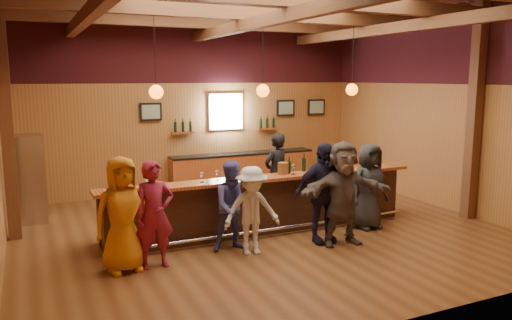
{
  "coord_description": "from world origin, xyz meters",
  "views": [
    {
      "loc": [
        -4.03,
        -8.42,
        2.94
      ],
      "look_at": [
        0.0,
        0.3,
        1.35
      ],
      "focal_mm": 35.0,
      "sensor_mm": 36.0,
      "label": 1
    }
  ],
  "objects_px": {
    "bar_counter": "(260,203)",
    "customer_denim": "(234,206)",
    "customer_dark": "(369,186)",
    "bottle_a": "(289,167)",
    "customer_white": "(252,211)",
    "back_bar_cabinet": "(243,170)",
    "customer_navy": "(322,193)",
    "customer_brown": "(343,193)",
    "customer_orange": "(123,214)",
    "customer_redvest": "(154,214)",
    "bartender": "(276,173)",
    "ice_bucket": "(283,168)",
    "stainless_fridge": "(27,179)"
  },
  "relations": [
    {
      "from": "customer_redvest",
      "to": "back_bar_cabinet",
      "type": "bearing_deg",
      "value": 50.95
    },
    {
      "from": "bar_counter",
      "to": "customer_redvest",
      "type": "height_order",
      "value": "customer_redvest"
    },
    {
      "from": "customer_brown",
      "to": "bartender",
      "type": "relative_size",
      "value": 1.05
    },
    {
      "from": "customer_denim",
      "to": "customer_dark",
      "type": "relative_size",
      "value": 0.92
    },
    {
      "from": "bar_counter",
      "to": "back_bar_cabinet",
      "type": "distance_m",
      "value": 3.76
    },
    {
      "from": "customer_redvest",
      "to": "bottle_a",
      "type": "bearing_deg",
      "value": 15.41
    },
    {
      "from": "customer_orange",
      "to": "bartender",
      "type": "xyz_separation_m",
      "value": [
        3.64,
        2.0,
        -0.01
      ]
    },
    {
      "from": "bar_counter",
      "to": "customer_denim",
      "type": "height_order",
      "value": "customer_denim"
    },
    {
      "from": "customer_brown",
      "to": "bartender",
      "type": "bearing_deg",
      "value": 100.79
    },
    {
      "from": "back_bar_cabinet",
      "to": "ice_bucket",
      "type": "height_order",
      "value": "ice_bucket"
    },
    {
      "from": "customer_brown",
      "to": "customer_navy",
      "type": "bearing_deg",
      "value": 144.18
    },
    {
      "from": "stainless_fridge",
      "to": "bottle_a",
      "type": "height_order",
      "value": "stainless_fridge"
    },
    {
      "from": "customer_navy",
      "to": "customer_white",
      "type": "bearing_deg",
      "value": -175.21
    },
    {
      "from": "customer_navy",
      "to": "ice_bucket",
      "type": "xyz_separation_m",
      "value": [
        -0.3,
        0.93,
        0.31
      ]
    },
    {
      "from": "customer_white",
      "to": "bar_counter",
      "type": "bearing_deg",
      "value": 64.62
    },
    {
      "from": "bar_counter",
      "to": "back_bar_cabinet",
      "type": "height_order",
      "value": "bar_counter"
    },
    {
      "from": "bottle_a",
      "to": "ice_bucket",
      "type": "bearing_deg",
      "value": -164.71
    },
    {
      "from": "bottle_a",
      "to": "stainless_fridge",
      "type": "bearing_deg",
      "value": 150.08
    },
    {
      "from": "customer_white",
      "to": "customer_dark",
      "type": "distance_m",
      "value": 2.71
    },
    {
      "from": "ice_bucket",
      "to": "customer_denim",
      "type": "bearing_deg",
      "value": -153.01
    },
    {
      "from": "back_bar_cabinet",
      "to": "bottle_a",
      "type": "bearing_deg",
      "value": -99.97
    },
    {
      "from": "bar_counter",
      "to": "customer_orange",
      "type": "xyz_separation_m",
      "value": [
        -2.82,
        -1.09,
        0.37
      ]
    },
    {
      "from": "customer_brown",
      "to": "customer_denim",
      "type": "bearing_deg",
      "value": 172.26
    },
    {
      "from": "customer_orange",
      "to": "customer_navy",
      "type": "height_order",
      "value": "customer_navy"
    },
    {
      "from": "customer_redvest",
      "to": "customer_denim",
      "type": "bearing_deg",
      "value": 6.12
    },
    {
      "from": "customer_dark",
      "to": "customer_white",
      "type": "bearing_deg",
      "value": -174.91
    },
    {
      "from": "ice_bucket",
      "to": "customer_navy",
      "type": "bearing_deg",
      "value": -71.91
    },
    {
      "from": "bar_counter",
      "to": "customer_white",
      "type": "bearing_deg",
      "value": -120.89
    },
    {
      "from": "bar_counter",
      "to": "customer_white",
      "type": "xyz_separation_m",
      "value": [
        -0.73,
        -1.22,
        0.23
      ]
    },
    {
      "from": "customer_redvest",
      "to": "customer_brown",
      "type": "distance_m",
      "value": 3.29
    },
    {
      "from": "ice_bucket",
      "to": "bottle_a",
      "type": "height_order",
      "value": "bottle_a"
    },
    {
      "from": "customer_redvest",
      "to": "customer_brown",
      "type": "height_order",
      "value": "customer_brown"
    },
    {
      "from": "customer_redvest",
      "to": "customer_navy",
      "type": "distance_m",
      "value": 3.02
    },
    {
      "from": "customer_dark",
      "to": "bottle_a",
      "type": "height_order",
      "value": "customer_dark"
    },
    {
      "from": "customer_white",
      "to": "customer_navy",
      "type": "distance_m",
      "value": 1.41
    },
    {
      "from": "customer_redvest",
      "to": "customer_brown",
      "type": "xyz_separation_m",
      "value": [
        3.27,
        -0.32,
        0.08
      ]
    },
    {
      "from": "bar_counter",
      "to": "stainless_fridge",
      "type": "distance_m",
      "value": 4.81
    },
    {
      "from": "stainless_fridge",
      "to": "customer_brown",
      "type": "height_order",
      "value": "customer_brown"
    },
    {
      "from": "bar_counter",
      "to": "customer_dark",
      "type": "distance_m",
      "value": 2.15
    },
    {
      "from": "back_bar_cabinet",
      "to": "stainless_fridge",
      "type": "xyz_separation_m",
      "value": [
        -5.3,
        -1.12,
        0.42
      ]
    },
    {
      "from": "customer_denim",
      "to": "customer_white",
      "type": "distance_m",
      "value": 0.36
    },
    {
      "from": "customer_white",
      "to": "customer_dark",
      "type": "height_order",
      "value": "customer_dark"
    },
    {
      "from": "bar_counter",
      "to": "customer_orange",
      "type": "relative_size",
      "value": 3.53
    },
    {
      "from": "customer_orange",
      "to": "customer_white",
      "type": "xyz_separation_m",
      "value": [
        2.09,
        -0.13,
        -0.15
      ]
    },
    {
      "from": "customer_orange",
      "to": "customer_dark",
      "type": "height_order",
      "value": "customer_orange"
    },
    {
      "from": "bottle_a",
      "to": "customer_brown",
      "type": "bearing_deg",
      "value": -71.26
    },
    {
      "from": "back_bar_cabinet",
      "to": "customer_brown",
      "type": "height_order",
      "value": "customer_brown"
    },
    {
      "from": "customer_white",
      "to": "bartender",
      "type": "xyz_separation_m",
      "value": [
        1.55,
        2.13,
        0.13
      ]
    },
    {
      "from": "back_bar_cabinet",
      "to": "customer_orange",
      "type": "xyz_separation_m",
      "value": [
        -4.0,
        -4.66,
        0.42
      ]
    },
    {
      "from": "customer_navy",
      "to": "customer_dark",
      "type": "distance_m",
      "value": 1.33
    }
  ]
}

